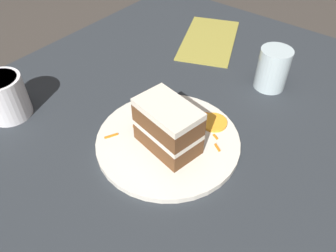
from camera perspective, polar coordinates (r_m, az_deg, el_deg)
ground_plane at (r=0.67m, az=4.10°, el=-5.30°), size 6.00×6.00×0.00m
dining_table at (r=0.66m, az=4.18°, el=-4.32°), size 1.20×1.08×0.03m
plate at (r=0.64m, az=-0.00°, el=-2.57°), size 0.28×0.28×0.01m
cake_slice at (r=0.59m, az=-0.03°, el=-0.11°), size 0.09×0.13×0.10m
cream_dollop at (r=0.69m, az=-1.31°, el=4.46°), size 0.06×0.06×0.04m
orange_garnish at (r=0.67m, az=7.99°, el=0.64°), size 0.05×0.05×0.01m
carrot_shreds_scatter at (r=0.66m, az=-0.71°, el=-0.38°), size 0.19×0.20×0.00m
drinking_glass at (r=0.80m, az=17.67°, el=9.07°), size 0.07×0.07×0.10m
coffee_mug at (r=0.76m, az=-26.63°, el=4.75°), size 0.09×0.09×0.09m
menu_card at (r=0.97m, az=7.17°, el=14.68°), size 0.29×0.23×0.00m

